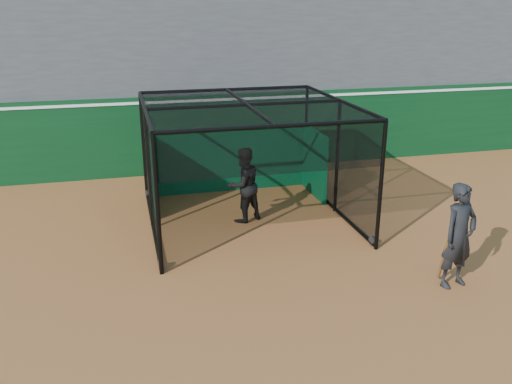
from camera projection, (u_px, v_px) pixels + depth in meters
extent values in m
plane|color=brown|center=(238.00, 300.00, 10.12)|extent=(120.00, 120.00, 0.00)
cube|color=#093617|center=(181.00, 134.00, 17.48)|extent=(50.00, 0.45, 2.50)
cube|color=white|center=(180.00, 100.00, 17.12)|extent=(50.00, 0.50, 0.08)
cube|color=#4C4C4F|center=(166.00, 42.00, 20.16)|extent=(50.00, 7.85, 7.75)
cube|color=#074928|center=(229.00, 159.00, 15.77)|extent=(4.68, 0.10, 1.90)
cylinder|color=black|center=(161.00, 264.00, 11.27)|extent=(0.08, 0.22, 0.22)
cylinder|color=black|center=(372.00, 241.00, 12.39)|extent=(0.08, 0.22, 0.22)
cylinder|color=black|center=(147.00, 194.00, 15.42)|extent=(0.08, 0.22, 0.22)
cylinder|color=black|center=(307.00, 181.00, 16.53)|extent=(0.08, 0.22, 0.22)
imported|color=black|center=(244.00, 185.00, 13.54)|extent=(1.14, 1.03, 1.91)
imported|color=black|center=(459.00, 236.00, 10.35)|extent=(0.86, 0.67, 2.09)
cylinder|color=#593819|center=(443.00, 260.00, 10.50)|extent=(0.15, 0.36, 0.94)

